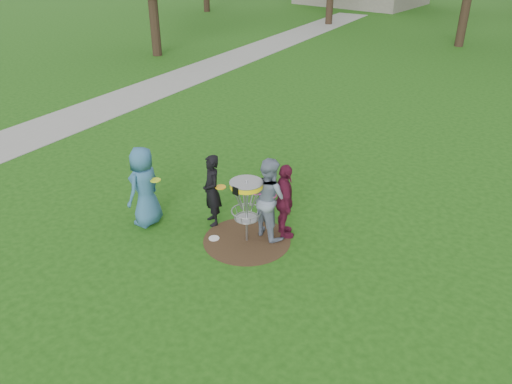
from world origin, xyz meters
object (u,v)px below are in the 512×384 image
Objects in this scene: player_blue at (144,187)px; disc_golf_basket at (246,197)px; player_maroon at (285,202)px; player_black at (212,190)px; player_grey at (269,198)px.

disc_golf_basket is at bearing 101.28° from player_blue.
player_blue reaches higher than player_maroon.
player_black is (1.10, 0.88, -0.09)m from player_blue.
player_grey is (1.22, 0.39, 0.07)m from player_black.
player_black is at bearing 31.77° from player_grey.
player_maroon reaches higher than disc_golf_basket.
player_grey is at bearing 66.95° from disc_golf_basket.
player_blue is 2.27m from disc_golf_basket.
player_maroon is (0.28, 0.16, -0.06)m from player_grey.
player_grey is 1.08× the size of player_maroon.
player_black is at bearing 175.41° from disc_golf_basket.
player_blue reaches higher than player_black.
player_black is at bearing 119.18° from player_blue.
player_grey is 0.54m from disc_golf_basket.
disc_golf_basket is (-0.48, -0.63, 0.22)m from player_maroon.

